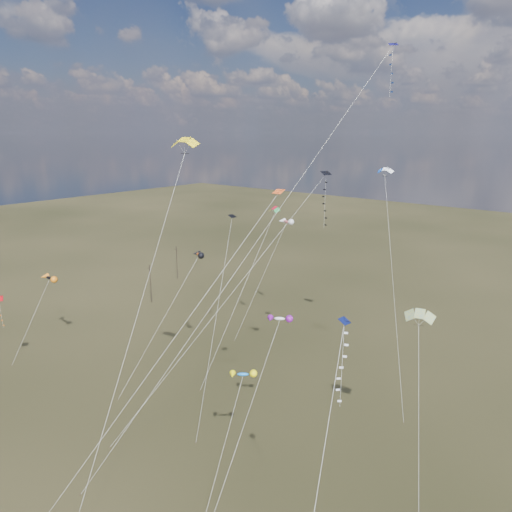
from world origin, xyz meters
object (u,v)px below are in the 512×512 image
Objects in this scene: utility_pole_far at (177,262)px; novelty_black_orange at (49,278)px; diamond_black_high at (312,214)px; parafoil_yellow at (184,141)px; utility_pole_near at (151,284)px.

novelty_black_orange is (12.00, -36.50, 7.63)m from utility_pole_far.
diamond_black_high is (54.68, -26.95, 21.31)m from utility_pole_far.
utility_pole_near is at bearing 148.00° from parafoil_yellow.
diamond_black_high reaches higher than utility_pole_far.
diamond_black_high reaches higher than novelty_black_orange.
utility_pole_far is 64.57m from diamond_black_high.
utility_pole_near is 1.00× the size of utility_pole_far.
utility_pole_near is 24.10m from novelty_black_orange.
diamond_black_high is at bearing 59.37° from parafoil_yellow.
novelty_black_orange is at bearing 176.34° from parafoil_yellow.
utility_pole_far is 39.18m from novelty_black_orange.
utility_pole_far is at bearing 108.20° from novelty_black_orange.
diamond_black_high is 2.44× the size of novelty_black_orange.
utility_pole_near is at bearing -60.26° from utility_pole_far.
novelty_black_orange is (4.00, -22.50, 7.63)m from utility_pole_near.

